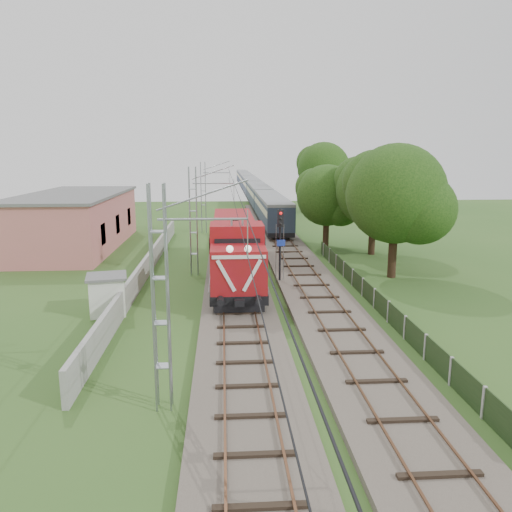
{
  "coord_description": "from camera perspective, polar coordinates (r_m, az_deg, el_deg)",
  "views": [
    {
      "loc": [
        -0.82,
        -24.61,
        8.97
      ],
      "look_at": [
        1.35,
        8.0,
        2.2
      ],
      "focal_mm": 35.0,
      "sensor_mm": 36.0,
      "label": 1
    }
  ],
  "objects": [
    {
      "name": "tree_b",
      "position": [
        45.43,
        13.46,
        7.26
      ],
      "size": [
        7.05,
        6.71,
        9.14
      ],
      "color": "#3A2418",
      "rests_on": "ground"
    },
    {
      "name": "boundary_wall",
      "position": [
        37.95,
        -12.32,
        -1.08
      ],
      "size": [
        0.25,
        40.0,
        1.5
      ],
      "primitive_type": "cube",
      "color": "#9E9E99",
      "rests_on": "ground"
    },
    {
      "name": "signal_post",
      "position": [
        33.97,
        2.8,
        2.62
      ],
      "size": [
        0.58,
        0.45,
        5.26
      ],
      "color": "black",
      "rests_on": "ground"
    },
    {
      "name": "coach_rake",
      "position": [
        102.96,
        -0.57,
        8.05
      ],
      "size": [
        2.87,
        107.25,
        3.32
      ],
      "color": "black",
      "rests_on": "ground"
    },
    {
      "name": "track_main",
      "position": [
        32.82,
        -2.24,
        -3.83
      ],
      "size": [
        4.2,
        70.0,
        0.45
      ],
      "color": "#6B6054",
      "rests_on": "ground"
    },
    {
      "name": "track_side",
      "position": [
        45.84,
        3.56,
        0.63
      ],
      "size": [
        4.2,
        80.0,
        0.45
      ],
      "color": "#6B6054",
      "rests_on": "ground"
    },
    {
      "name": "tree_a",
      "position": [
        37.12,
        15.82,
        6.73
      ],
      "size": [
        7.47,
        7.11,
        9.68
      ],
      "color": "#3A2418",
      "rests_on": "ground"
    },
    {
      "name": "ground",
      "position": [
        26.21,
        -1.8,
        -8.32
      ],
      "size": [
        140.0,
        140.0,
        0.0
      ],
      "primitive_type": "plane",
      "color": "#305620",
      "rests_on": "ground"
    },
    {
      "name": "locomotive",
      "position": [
        35.7,
        -2.43,
        1.05
      ],
      "size": [
        3.23,
        18.45,
        4.68
      ],
      "color": "black",
      "rests_on": "ground"
    },
    {
      "name": "tree_c",
      "position": [
        48.26,
        8.2,
        6.79
      ],
      "size": [
        6.11,
        5.82,
        7.93
      ],
      "color": "#3A2418",
      "rests_on": "ground"
    },
    {
      "name": "relay_hut",
      "position": [
        29.44,
        -16.62,
        -4.23
      ],
      "size": [
        2.57,
        2.57,
        2.26
      ],
      "color": "silver",
      "rests_on": "ground"
    },
    {
      "name": "station_building",
      "position": [
        51.03,
        -19.95,
        3.87
      ],
      "size": [
        8.4,
        20.4,
        5.22
      ],
      "color": "#B96864",
      "rests_on": "ground"
    },
    {
      "name": "fence",
      "position": [
        30.17,
        13.4,
        -4.73
      ],
      "size": [
        0.12,
        32.0,
        1.2
      ],
      "color": "black",
      "rests_on": "ground"
    },
    {
      "name": "catenary",
      "position": [
        37.0,
        -7.09,
        3.97
      ],
      "size": [
        3.31,
        70.0,
        8.0
      ],
      "color": "gray",
      "rests_on": "ground"
    },
    {
      "name": "tree_d",
      "position": [
        75.99,
        7.79,
        9.81
      ],
      "size": [
        8.17,
        7.78,
        10.58
      ],
      "color": "#3A2418",
      "rests_on": "ground"
    }
  ]
}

